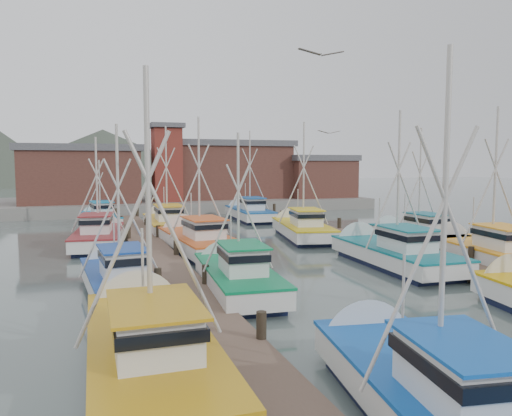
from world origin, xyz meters
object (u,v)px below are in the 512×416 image
object	(u,v)px
boat_0	(421,388)
boat_4	(235,276)
lookout_tower	(167,162)
boat_12	(166,223)
boat_8	(196,240)

from	to	relation	value
boat_0	boat_4	size ratio (longest dim) A/B	1.06
lookout_tower	boat_0	size ratio (longest dim) A/B	0.95
boat_4	boat_12	bearing A→B (deg)	94.17
lookout_tower	boat_8	bearing A→B (deg)	-95.10
lookout_tower	boat_0	xyz separation A→B (m)	(-2.03, -46.72, -4.87)
boat_0	boat_12	world-z (taller)	boat_12
boat_8	boat_0	bearing A→B (deg)	-93.28
lookout_tower	boat_8	xyz separation A→B (m)	(-2.24, -25.06, -4.87)
lookout_tower	boat_12	world-z (taller)	lookout_tower
boat_8	lookout_tower	bearing A→B (deg)	81.08
boat_4	lookout_tower	bearing A→B (deg)	90.03
lookout_tower	boat_12	xyz separation A→B (m)	(-2.63, -15.63, -4.87)
boat_0	boat_12	xyz separation A→B (m)	(-0.60, 31.09, 0.00)
boat_0	boat_4	bearing A→B (deg)	102.42
lookout_tower	boat_4	world-z (taller)	lookout_tower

